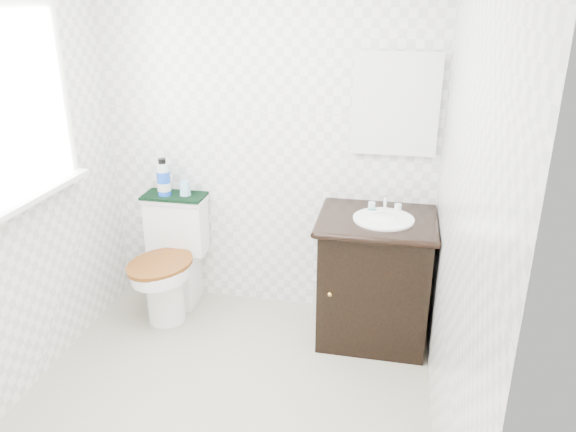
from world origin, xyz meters
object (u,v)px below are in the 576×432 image
(trash_bin, at_px, (330,297))
(mouthwash_bottle, at_px, (163,179))
(toilet, at_px, (172,264))
(vanity, at_px, (375,275))
(cup, at_px, (185,188))

(trash_bin, bearing_deg, mouthwash_bottle, 179.28)
(toilet, distance_m, trash_bin, 1.10)
(mouthwash_bottle, bearing_deg, vanity, -6.69)
(vanity, relative_size, trash_bin, 2.99)
(toilet, distance_m, vanity, 1.38)
(toilet, bearing_deg, mouthwash_bottle, 119.19)
(toilet, height_order, trash_bin, toilet)
(toilet, relative_size, mouthwash_bottle, 3.11)
(cup, bearing_deg, vanity, -8.59)
(trash_bin, distance_m, mouthwash_bottle, 1.37)
(vanity, distance_m, mouthwash_bottle, 1.53)
(toilet, distance_m, mouthwash_bottle, 0.59)
(trash_bin, relative_size, cup, 3.28)
(toilet, height_order, mouthwash_bottle, mouthwash_bottle)
(mouthwash_bottle, relative_size, cup, 2.70)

